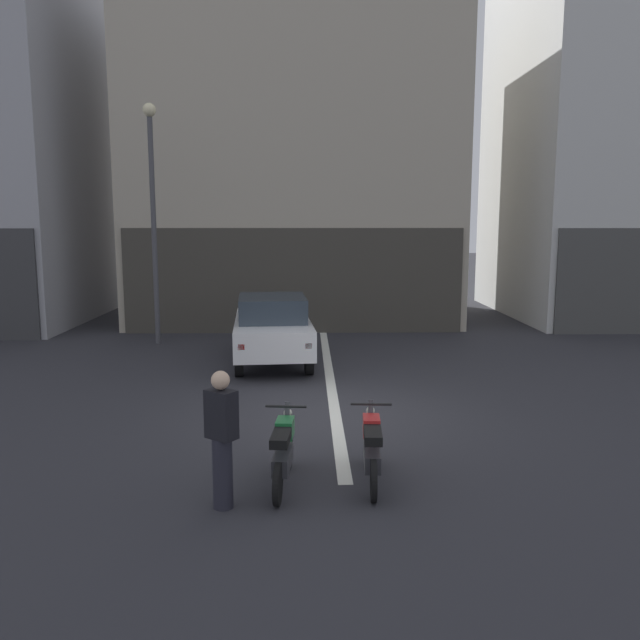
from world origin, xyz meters
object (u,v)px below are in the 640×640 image
object	(u,v)px
car_white_crossing_near	(272,327)
person_by_motorcycles	(222,439)
street_lamp	(153,199)
motorcycle_red_row_left_mid	(372,448)
motorcycle_green_row_leftmost	(283,451)

from	to	relation	value
car_white_crossing_near	person_by_motorcycles	size ratio (longest dim) A/B	2.53
street_lamp	person_by_motorcycles	xyz separation A→B (m)	(3.18, -10.48, -3.13)
car_white_crossing_near	motorcycle_red_row_left_mid	world-z (taller)	car_white_crossing_near
street_lamp	motorcycle_green_row_leftmost	bearing A→B (deg)	-68.51
street_lamp	car_white_crossing_near	bearing A→B (deg)	-37.74
motorcycle_green_row_leftmost	person_by_motorcycles	size ratio (longest dim) A/B	1.00
motorcycle_red_row_left_mid	person_by_motorcycles	distance (m)	2.02
motorcycle_green_row_leftmost	motorcycle_red_row_left_mid	size ratio (longest dim) A/B	1.00
street_lamp	person_by_motorcycles	world-z (taller)	street_lamp
street_lamp	person_by_motorcycles	bearing A→B (deg)	-73.13
street_lamp	motorcycle_green_row_leftmost	world-z (taller)	street_lamp
car_white_crossing_near	motorcycle_red_row_left_mid	bearing A→B (deg)	-76.86
car_white_crossing_near	motorcycle_green_row_leftmost	size ratio (longest dim) A/B	2.53
car_white_crossing_near	motorcycle_red_row_left_mid	xyz separation A→B (m)	(1.67, -7.16, -0.43)
motorcycle_green_row_leftmost	person_by_motorcycles	bearing A→B (deg)	-137.20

